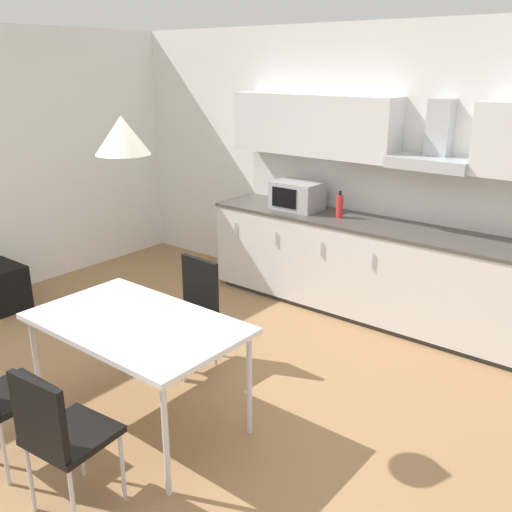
% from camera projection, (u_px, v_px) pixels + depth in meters
% --- Properties ---
extents(ground_plane, '(8.86, 8.13, 0.02)m').
position_uv_depth(ground_plane, '(163.00, 413.00, 4.00)').
color(ground_plane, '#9E754C').
extents(wall_back, '(7.09, 0.10, 2.69)m').
position_uv_depth(wall_back, '(365.00, 168.00, 5.61)').
color(wall_back, white).
rests_on(wall_back, ground_plane).
extents(kitchen_counter, '(4.26, 0.67, 0.91)m').
position_uv_depth(kitchen_counter, '(414.00, 279.00, 5.16)').
color(kitchen_counter, '#333333').
rests_on(kitchen_counter, ground_plane).
extents(backsplash_tile, '(4.24, 0.02, 0.47)m').
position_uv_depth(backsplash_tile, '(436.00, 199.00, 5.17)').
color(backsplash_tile, silver).
rests_on(backsplash_tile, kitchen_counter).
extents(upper_wall_cabinets, '(4.24, 0.40, 0.58)m').
position_uv_depth(upper_wall_cabinets, '(435.00, 135.00, 4.87)').
color(upper_wall_cabinets, silver).
extents(microwave, '(0.48, 0.35, 0.28)m').
position_uv_depth(microwave, '(297.00, 195.00, 5.74)').
color(microwave, '#ADADB2').
rests_on(microwave, kitchen_counter).
extents(bottle_red, '(0.07, 0.07, 0.26)m').
position_uv_depth(bottle_red, '(340.00, 206.00, 5.44)').
color(bottle_red, red).
rests_on(bottle_red, kitchen_counter).
extents(dining_table, '(1.40, 0.84, 0.76)m').
position_uv_depth(dining_table, '(136.00, 328.00, 3.65)').
color(dining_table, white).
rests_on(dining_table, ground_plane).
extents(chair_near_right, '(0.44, 0.44, 0.87)m').
position_uv_depth(chair_near_right, '(58.00, 430.00, 2.93)').
color(chair_near_right, black).
rests_on(chair_near_right, ground_plane).
extents(chair_far_left, '(0.42, 0.42, 0.87)m').
position_uv_depth(chair_far_left, '(191.00, 302.00, 4.49)').
color(chair_far_left, black).
rests_on(chair_far_left, ground_plane).
extents(guitar_amp, '(0.52, 0.37, 0.44)m').
position_uv_depth(guitar_amp, '(1.00, 286.00, 5.65)').
color(guitar_amp, black).
rests_on(guitar_amp, ground_plane).
extents(pendant_lamp, '(0.32, 0.32, 0.22)m').
position_uv_depth(pendant_lamp, '(122.00, 135.00, 3.26)').
color(pendant_lamp, silver).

